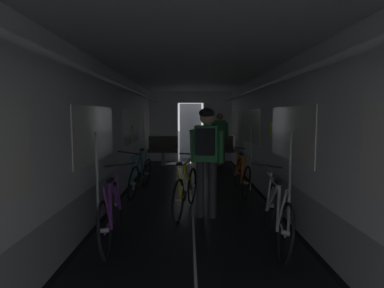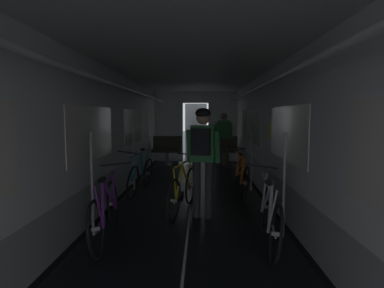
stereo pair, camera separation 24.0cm
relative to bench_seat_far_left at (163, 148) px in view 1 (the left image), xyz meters
The scene contains 10 objects.
train_car_shell 4.70m from the bench_seat_far_left, 78.60° to the right, with size 3.14×12.34×2.57m.
bench_seat_far_left is the anchor object (origin of this frame).
bench_seat_far_right 1.80m from the bench_seat_far_left, ahead, with size 0.98×0.51×0.95m.
bicycle_purple 6.14m from the bench_seat_far_left, 91.39° to the right, with size 0.44×1.69×0.95m.
bicycle_teal 3.70m from the bench_seat_far_left, 92.50° to the right, with size 0.50×1.69×0.95m.
bicycle_silver 6.52m from the bench_seat_far_left, 72.64° to the right, with size 0.44×1.69×0.95m.
bicycle_orange 4.16m from the bench_seat_far_left, 62.29° to the right, with size 0.44×1.69×0.96m.
person_cyclist_aisle 5.35m from the bench_seat_far_left, 77.98° to the right, with size 0.56×0.44×1.73m.
bicycle_yellow_in_aisle 5.01m from the bench_seat_far_left, 80.99° to the right, with size 0.52×1.66×0.94m.
person_standing_near_bench 1.89m from the bench_seat_far_left, 11.79° to the right, with size 0.53×0.23×1.69m.
Camera 1 is at (-0.07, -1.94, 1.62)m, focal length 29.10 mm.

